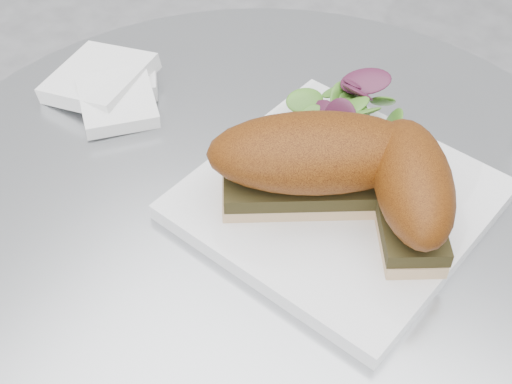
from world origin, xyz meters
The scene contains 6 objects.
table centered at (0.00, 0.00, 0.49)m, with size 0.70×0.70×0.73m.
plate centered at (0.05, 0.05, 0.74)m, with size 0.24×0.24×0.02m, color white.
sandwich_left centered at (0.03, 0.04, 0.79)m, with size 0.20×0.17×0.08m.
sandwich_right centered at (0.11, 0.05, 0.79)m, with size 0.13×0.15×0.08m.
salad centered at (0.02, 0.12, 0.77)m, with size 0.09×0.09×0.05m, color #528B2D, non-canonical shape.
napkin centered at (-0.22, 0.06, 0.74)m, with size 0.13×0.13×0.02m, color white, non-canonical shape.
Camera 1 is at (0.21, -0.37, 1.21)m, focal length 50.00 mm.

